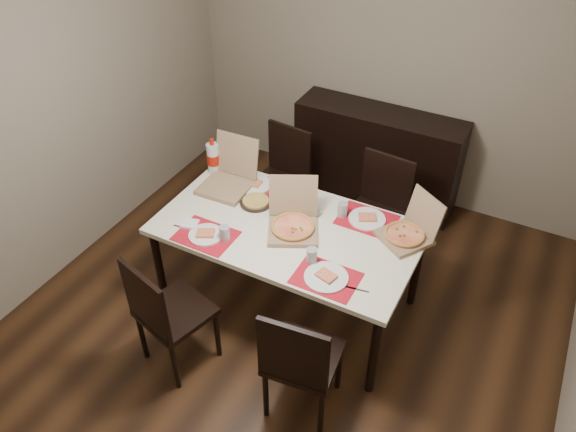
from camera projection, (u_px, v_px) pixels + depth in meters
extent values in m
cube|color=#3B2312|center=(286.00, 322.00, 4.20)|extent=(3.80, 4.00, 0.02)
cube|color=gray|center=(396.00, 59.00, 4.77)|extent=(3.80, 0.02, 2.60)
cube|color=gray|center=(54.00, 109.00, 4.08)|extent=(0.02, 4.00, 2.60)
cube|color=black|center=(377.00, 156.00, 5.14)|extent=(1.50, 0.40, 0.90)
cube|color=#F3EACC|center=(288.00, 229.00, 3.89)|extent=(1.80, 1.00, 0.04)
cylinder|color=black|center=(159.00, 268.00, 4.13)|extent=(0.06, 0.06, 0.71)
cylinder|color=black|center=(374.00, 355.00, 3.52)|extent=(0.06, 0.06, 0.71)
cylinder|color=black|center=(224.00, 204.00, 4.74)|extent=(0.06, 0.06, 0.71)
cylinder|color=black|center=(417.00, 269.00, 4.13)|extent=(0.06, 0.06, 0.71)
cube|color=black|center=(176.00, 312.00, 3.67)|extent=(0.52, 0.52, 0.04)
cube|color=black|center=(145.00, 302.00, 3.41)|extent=(0.41, 0.14, 0.46)
cylinder|color=black|center=(142.00, 336.00, 3.81)|extent=(0.04, 0.04, 0.43)
cylinder|color=black|center=(175.00, 366.00, 3.62)|extent=(0.04, 0.04, 0.43)
cylinder|color=black|center=(184.00, 307.00, 4.02)|extent=(0.04, 0.04, 0.43)
cylinder|color=black|center=(217.00, 334.00, 3.83)|extent=(0.04, 0.04, 0.43)
cube|color=black|center=(304.00, 357.00, 3.39)|extent=(0.46, 0.46, 0.04)
cube|color=black|center=(293.00, 355.00, 3.10)|extent=(0.42, 0.08, 0.46)
cylinder|color=black|center=(266.00, 394.00, 3.46)|extent=(0.04, 0.04, 0.43)
cylinder|color=black|center=(321.00, 413.00, 3.36)|extent=(0.04, 0.04, 0.43)
cylinder|color=black|center=(287.00, 350.00, 3.72)|extent=(0.04, 0.04, 0.43)
cylinder|color=black|center=(339.00, 367.00, 3.62)|extent=(0.04, 0.04, 0.43)
cube|color=black|center=(277.00, 185.00, 4.79)|extent=(0.46, 0.46, 0.04)
cube|color=black|center=(290.00, 150.00, 4.76)|extent=(0.42, 0.08, 0.46)
cylinder|color=black|center=(306.00, 203.00, 4.97)|extent=(0.04, 0.04, 0.43)
cylinder|color=black|center=(273.00, 190.00, 5.13)|extent=(0.04, 0.04, 0.43)
cylinder|color=black|center=(283.00, 225.00, 4.74)|extent=(0.04, 0.04, 0.43)
cylinder|color=black|center=(249.00, 210.00, 4.90)|extent=(0.04, 0.04, 0.43)
cube|color=black|center=(373.00, 218.00, 4.44)|extent=(0.46, 0.46, 0.04)
cube|color=black|center=(387.00, 180.00, 4.41)|extent=(0.42, 0.07, 0.46)
cylinder|color=black|center=(400.00, 236.00, 4.63)|extent=(0.04, 0.04, 0.43)
cylinder|color=black|center=(361.00, 221.00, 4.78)|extent=(0.04, 0.04, 0.43)
cylinder|color=black|center=(381.00, 261.00, 4.39)|extent=(0.04, 0.04, 0.43)
cylinder|color=black|center=(341.00, 244.00, 4.55)|extent=(0.04, 0.04, 0.43)
cube|color=red|center=(206.00, 236.00, 3.81)|extent=(0.40, 0.30, 0.00)
cylinder|color=white|center=(206.00, 235.00, 3.80)|extent=(0.23, 0.23, 0.01)
cube|color=#FCCD7E|center=(206.00, 233.00, 3.79)|extent=(0.15, 0.13, 0.02)
cylinder|color=#92969C|center=(225.00, 233.00, 3.75)|extent=(0.07, 0.07, 0.11)
cube|color=#B2B2B7|center=(186.00, 228.00, 3.87)|extent=(0.20, 0.04, 0.00)
cube|color=white|center=(190.00, 224.00, 3.89)|extent=(0.13, 0.13, 0.02)
cube|color=red|center=(326.00, 278.00, 3.49)|extent=(0.40, 0.30, 0.00)
cylinder|color=white|center=(326.00, 277.00, 3.49)|extent=(0.28, 0.28, 0.01)
cube|color=#FCCD7E|center=(326.00, 275.00, 3.48)|extent=(0.14, 0.12, 0.02)
cylinder|color=#92969C|center=(312.00, 256.00, 3.57)|extent=(0.07, 0.07, 0.11)
cube|color=#B2B2B7|center=(353.00, 288.00, 3.42)|extent=(0.20, 0.04, 0.00)
cube|color=red|center=(253.00, 185.00, 4.27)|extent=(0.40, 0.30, 0.00)
cylinder|color=white|center=(253.00, 184.00, 4.26)|extent=(0.28, 0.28, 0.01)
cube|color=#FCCD7E|center=(253.00, 183.00, 4.25)|extent=(0.13, 0.10, 0.02)
cylinder|color=#92969C|center=(277.00, 188.00, 4.15)|extent=(0.07, 0.07, 0.11)
cube|color=#B2B2B7|center=(237.00, 181.00, 4.31)|extent=(0.20, 0.04, 0.00)
cube|color=white|center=(238.00, 176.00, 4.35)|extent=(0.13, 0.13, 0.02)
cube|color=red|center=(367.00, 220.00, 3.94)|extent=(0.40, 0.30, 0.00)
cylinder|color=white|center=(367.00, 219.00, 3.94)|extent=(0.26, 0.26, 0.01)
cube|color=#FCCD7E|center=(367.00, 217.00, 3.93)|extent=(0.15, 0.13, 0.02)
cylinder|color=#92969C|center=(342.00, 210.00, 3.95)|extent=(0.07, 0.07, 0.11)
cube|color=#B2B2B7|center=(385.00, 226.00, 3.89)|extent=(0.20, 0.04, 0.00)
cube|color=white|center=(291.00, 237.00, 3.79)|extent=(0.16, 0.16, 0.02)
cube|color=#8F7352|center=(293.00, 230.00, 3.83)|extent=(0.45, 0.45, 0.03)
cube|color=#8F7352|center=(293.00, 196.00, 3.86)|extent=(0.33, 0.22, 0.30)
cylinder|color=#FCCD7E|center=(293.00, 227.00, 3.82)|extent=(0.38, 0.38, 0.02)
cube|color=#8F7352|center=(404.00, 237.00, 3.77)|extent=(0.42, 0.42, 0.03)
cube|color=#8F7352|center=(425.00, 213.00, 3.73)|extent=(0.29, 0.23, 0.27)
cylinder|color=#FCCD7E|center=(404.00, 235.00, 3.76)|extent=(0.36, 0.36, 0.02)
cube|color=#8F7352|center=(226.00, 187.00, 4.23)|extent=(0.37, 0.37, 0.04)
cube|color=#8F7352|center=(237.00, 155.00, 4.24)|extent=(0.36, 0.09, 0.32)
cylinder|color=black|center=(256.00, 203.00, 4.09)|extent=(0.24, 0.24, 0.01)
cylinder|color=#D4B451|center=(256.00, 201.00, 4.08)|extent=(0.19, 0.19, 0.02)
imported|color=white|center=(313.00, 212.00, 3.99)|extent=(0.15, 0.15, 0.03)
cylinder|color=silver|center=(213.00, 158.00, 4.34)|extent=(0.10, 0.10, 0.25)
cylinder|color=#AA1607|center=(213.00, 159.00, 4.34)|extent=(0.10, 0.10, 0.09)
cylinder|color=#AA1607|center=(212.00, 142.00, 4.24)|extent=(0.03, 0.03, 0.05)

